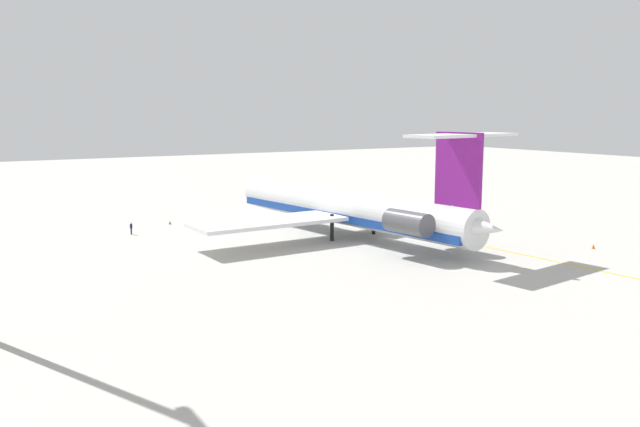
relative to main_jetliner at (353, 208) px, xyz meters
The scene contains 7 objects.
ground 10.99m from the main_jetliner, 74.45° to the right, with size 324.63×324.63×0.00m, color #B7B5AD.
main_jetliner is the anchor object (origin of this frame).
ground_crew_near_nose 29.48m from the main_jetliner, 55.48° to the left, with size 0.35×0.27×1.65m.
ground_crew_near_tail 31.14m from the main_jetliner, 23.06° to the right, with size 0.28×0.43×1.75m.
safety_cone_nose 28.01m from the main_jetliner, 38.52° to the left, with size 0.40×0.40×0.55m, color #EA590F.
safety_cone_wingtip 29.31m from the main_jetliner, 134.88° to the right, with size 0.40×0.40×0.55m, color #EA590F.
taxiway_centreline 10.02m from the main_jetliner, 81.74° to the right, with size 87.02×0.36×0.01m, color gold.
Camera 1 is at (-71.59, 55.84, 16.09)m, focal length 36.47 mm.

